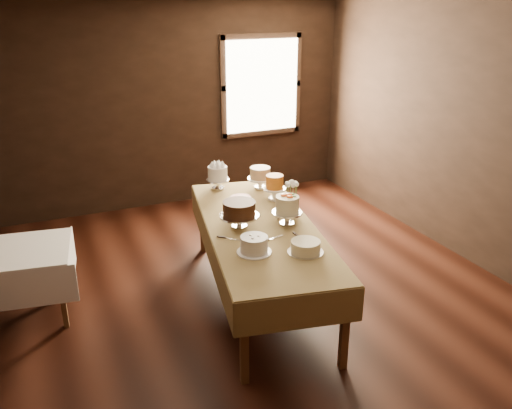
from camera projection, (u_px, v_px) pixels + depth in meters
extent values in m
cube|color=black|center=(264.00, 300.00, 5.39)|extent=(5.00, 6.00, 0.01)
cube|color=beige|center=(266.00, 0.00, 4.36)|extent=(5.00, 6.00, 0.01)
cube|color=black|center=(174.00, 106.00, 7.43)|extent=(5.00, 0.02, 2.80)
cube|color=black|center=(476.00, 138.00, 5.81)|extent=(0.02, 6.00, 2.80)
cube|color=#FFEABF|center=(262.00, 86.00, 7.79)|extent=(1.10, 0.05, 1.30)
cube|color=#4A2F1C|center=(244.00, 343.00, 4.12)|extent=(0.07, 0.07, 0.72)
cube|color=#4A2F1C|center=(203.00, 222.00, 6.28)|extent=(0.07, 0.07, 0.72)
cube|color=#4A2F1C|center=(345.00, 329.00, 4.29)|extent=(0.07, 0.07, 0.72)
cube|color=#4A2F1C|center=(270.00, 216.00, 6.45)|extent=(0.07, 0.07, 0.72)
cube|color=#4A2F1C|center=(260.00, 228.00, 5.14)|extent=(1.40, 2.64, 0.04)
cube|color=#A78A53|center=(260.00, 226.00, 5.13)|extent=(1.47, 2.71, 0.01)
cube|color=#4A2F1C|center=(62.00, 297.00, 4.84)|extent=(0.05, 0.05, 0.63)
cube|color=#4A2F1C|center=(66.00, 265.00, 5.41)|extent=(0.05, 0.05, 0.63)
cube|color=#4A2F1C|center=(23.00, 253.00, 4.92)|extent=(0.83, 0.83, 0.04)
cube|color=white|center=(23.00, 250.00, 4.92)|extent=(0.92, 0.92, 0.01)
cylinder|color=silver|center=(218.00, 184.00, 6.06)|extent=(0.26, 0.26, 0.12)
cylinder|color=silver|center=(218.00, 172.00, 6.01)|extent=(0.25, 0.25, 0.15)
cylinder|color=white|center=(260.00, 183.00, 6.09)|extent=(0.29, 0.29, 0.13)
cylinder|color=tan|center=(260.00, 172.00, 6.04)|extent=(0.32, 0.32, 0.12)
cylinder|color=silver|center=(241.00, 207.00, 5.56)|extent=(0.27, 0.27, 0.01)
cylinder|color=silver|center=(241.00, 202.00, 5.54)|extent=(0.23, 0.23, 0.09)
cylinder|color=white|center=(274.00, 193.00, 5.75)|extent=(0.25, 0.25, 0.14)
cylinder|color=#C56A1C|center=(275.00, 181.00, 5.70)|extent=(0.26, 0.26, 0.14)
cylinder|color=silver|center=(239.00, 220.00, 5.07)|extent=(0.37, 0.37, 0.14)
cylinder|color=#36190B|center=(239.00, 207.00, 5.02)|extent=(0.42, 0.42, 0.13)
cylinder|color=silver|center=(287.00, 218.00, 5.13)|extent=(0.29, 0.29, 0.14)
cylinder|color=beige|center=(287.00, 203.00, 5.07)|extent=(0.22, 0.22, 0.16)
cylinder|color=white|center=(254.00, 252.00, 4.58)|extent=(0.30, 0.30, 0.01)
cylinder|color=silver|center=(254.00, 244.00, 4.56)|extent=(0.31, 0.31, 0.14)
cylinder|color=silver|center=(305.00, 252.00, 4.58)|extent=(0.31, 0.31, 0.01)
cylinder|color=beige|center=(306.00, 246.00, 4.56)|extent=(0.29, 0.29, 0.10)
cube|color=silver|center=(276.00, 237.00, 4.87)|extent=(0.24, 0.08, 0.01)
cube|color=silver|center=(302.00, 240.00, 4.82)|extent=(0.04, 0.24, 0.01)
cube|color=silver|center=(249.00, 211.00, 5.44)|extent=(0.09, 0.24, 0.01)
cube|color=silver|center=(282.00, 213.00, 5.40)|extent=(0.17, 0.20, 0.01)
cube|color=silver|center=(234.00, 239.00, 4.83)|extent=(0.19, 0.19, 0.01)
imported|color=#2D2823|center=(291.00, 208.00, 5.37)|extent=(0.13, 0.13, 0.14)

